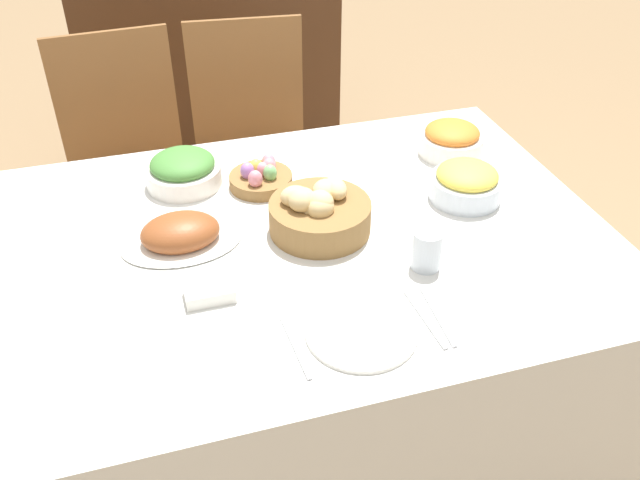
% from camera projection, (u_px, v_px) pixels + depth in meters
% --- Properties ---
extents(ground_plane, '(12.00, 12.00, 0.00)m').
position_uv_depth(ground_plane, '(307.00, 424.00, 2.14)').
color(ground_plane, '#937551').
extents(dining_table, '(1.54, 1.12, 0.73)m').
position_uv_depth(dining_table, '(305.00, 340.00, 1.92)').
color(dining_table, silver).
rests_on(dining_table, ground).
extents(chair_far_left, '(0.45, 0.45, 0.96)m').
position_uv_depth(chair_far_left, '(130.00, 166.00, 2.43)').
color(chair_far_left, brown).
rests_on(chair_far_left, ground).
extents(chair_far_center, '(0.46, 0.46, 0.96)m').
position_uv_depth(chair_far_center, '(253.00, 149.00, 2.54)').
color(chair_far_center, brown).
rests_on(chair_far_center, ground).
extents(sideboard, '(1.18, 0.44, 0.96)m').
position_uv_depth(sideboard, '(210.00, 68.00, 3.26)').
color(sideboard, '#4C2D19').
rests_on(sideboard, ground).
extents(bread_basket, '(0.26, 0.26, 0.13)m').
position_uv_depth(bread_basket, '(319.00, 212.00, 1.69)').
color(bread_basket, olive).
rests_on(bread_basket, dining_table).
extents(egg_basket, '(0.18, 0.18, 0.08)m').
position_uv_depth(egg_basket, '(261.00, 177.00, 1.88)').
color(egg_basket, olive).
rests_on(egg_basket, dining_table).
extents(ham_platter, '(0.30, 0.21, 0.08)m').
position_uv_depth(ham_platter, '(181.00, 234.00, 1.66)').
color(ham_platter, white).
rests_on(ham_platter, dining_table).
extents(pineapple_bowl, '(0.19, 0.19, 0.10)m').
position_uv_depth(pineapple_bowl, '(466.00, 183.00, 1.82)').
color(pineapple_bowl, silver).
rests_on(pineapple_bowl, dining_table).
extents(carrot_bowl, '(0.19, 0.19, 0.10)m').
position_uv_depth(carrot_bowl, '(451.00, 139.00, 2.02)').
color(carrot_bowl, white).
rests_on(carrot_bowl, dining_table).
extents(green_salad_bowl, '(0.21, 0.21, 0.10)m').
position_uv_depth(green_salad_bowl, '(183.00, 170.00, 1.88)').
color(green_salad_bowl, white).
rests_on(green_salad_bowl, dining_table).
extents(dinner_plate, '(0.24, 0.24, 0.01)m').
position_uv_depth(dinner_plate, '(361.00, 331.00, 1.42)').
color(dinner_plate, white).
rests_on(dinner_plate, dining_table).
extents(fork, '(0.02, 0.19, 0.00)m').
position_uv_depth(fork, '(295.00, 346.00, 1.38)').
color(fork, '#B7B7BC').
rests_on(fork, dining_table).
extents(knife, '(0.02, 0.19, 0.00)m').
position_uv_depth(knife, '(425.00, 319.00, 1.45)').
color(knife, '#B7B7BC').
rests_on(knife, dining_table).
extents(spoon, '(0.02, 0.19, 0.00)m').
position_uv_depth(spoon, '(437.00, 316.00, 1.46)').
color(spoon, '#B7B7BC').
rests_on(spoon, dining_table).
extents(drinking_cup, '(0.07, 0.07, 0.10)m').
position_uv_depth(drinking_cup, '(427.00, 250.00, 1.57)').
color(drinking_cup, silver).
rests_on(drinking_cup, dining_table).
extents(butter_dish, '(0.11, 0.07, 0.03)m').
position_uv_depth(butter_dish, '(210.00, 293.00, 1.50)').
color(butter_dish, white).
rests_on(butter_dish, dining_table).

